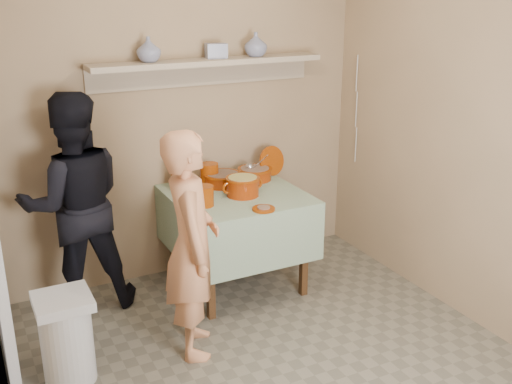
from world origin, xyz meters
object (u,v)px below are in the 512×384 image
serving_table (236,208)px  cazuela_rice (243,185)px  trash_bin (67,339)px  person_cook (192,245)px  person_helper (75,204)px

serving_table → cazuela_rice: bearing=-71.3°
cazuela_rice → trash_bin: bearing=-157.9°
person_cook → serving_table: size_ratio=1.50×
serving_table → trash_bin: 1.59m
serving_table → cazuela_rice: cazuela_rice is taller
person_helper → cazuela_rice: person_helper is taller
serving_table → cazuela_rice: 0.22m
cazuela_rice → trash_bin: 1.64m
person_cook → serving_table: 0.91m
person_cook → cazuela_rice: size_ratio=4.41×
serving_table → person_helper: bearing=169.1°
person_cook → person_helper: 1.03m
person_helper → serving_table: 1.17m
serving_table → cazuela_rice: (0.02, -0.07, 0.20)m
person_helper → person_cook: bearing=124.5°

